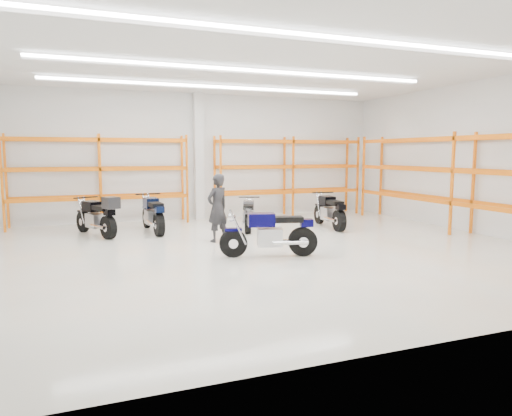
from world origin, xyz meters
name	(u,v)px	position (x,y,z in m)	size (l,w,h in m)	color
ground	(256,250)	(0.00, 0.00, 0.00)	(14.00, 14.00, 0.00)	beige
room_shell	(255,115)	(0.00, 0.03, 3.28)	(14.02, 12.02, 4.51)	silver
motorcycle_main	(273,234)	(0.14, -0.76, 0.52)	(2.24, 0.95, 1.12)	black
motorcycle_back_a	(98,217)	(-3.57, 3.37, 0.57)	(1.23, 2.20, 1.19)	black
motorcycle_back_b	(153,215)	(-1.99, 3.49, 0.53)	(0.76, 2.31, 1.13)	black
motorcycle_back_c	(248,215)	(0.84, 2.86, 0.46)	(0.96, 1.93, 0.99)	black
motorcycle_back_d	(330,212)	(3.41, 2.33, 0.52)	(0.74, 2.25, 1.10)	black
standing_man	(218,208)	(-0.56, 1.41, 0.92)	(0.67, 0.44, 1.83)	black
structural_column	(199,157)	(0.00, 5.82, 2.25)	(0.32, 0.32, 4.50)	white
pallet_racking_back_left	(100,171)	(-3.40, 5.48, 1.79)	(5.67, 0.87, 3.00)	orange
pallet_racking_back_right	(289,169)	(3.40, 5.48, 1.79)	(5.67, 0.87, 3.00)	orange
pallet_racking_side	(463,173)	(6.48, 0.00, 1.81)	(0.87, 9.07, 3.00)	orange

